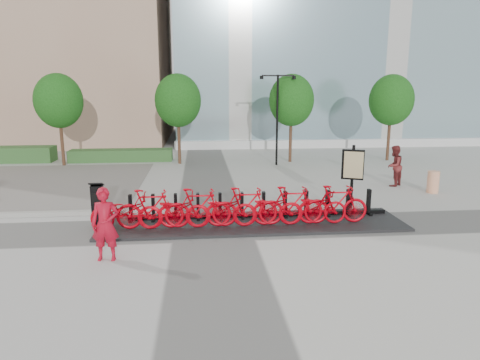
{
  "coord_description": "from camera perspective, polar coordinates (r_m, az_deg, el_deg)",
  "views": [
    {
      "loc": [
        -0.37,
        -12.67,
        4.24
      ],
      "look_at": [
        1.0,
        1.5,
        1.2
      ],
      "focal_mm": 32.0,
      "sensor_mm": 36.0,
      "label": 1
    }
  ],
  "objects": [
    {
      "name": "bike_5",
      "position": [
        13.18,
        0.65,
        -3.56
      ],
      "size": [
        2.04,
        0.57,
        1.22
      ],
      "primitive_type": "imported",
      "rotation": [
        0.0,
        0.0,
        1.57
      ],
      "color": "#C4000E",
      "rests_on": "dock_pad"
    },
    {
      "name": "construction_barrel",
      "position": [
        19.48,
        24.34,
        -0.24
      ],
      "size": [
        0.48,
        0.48,
        0.91
      ],
      "primitive_type": "cylinder",
      "rotation": [
        0.0,
        0.0,
        -0.01
      ],
      "color": "orange",
      "rests_on": "ground"
    },
    {
      "name": "worker_red",
      "position": [
        11.22,
        -17.53,
        -5.66
      ],
      "size": [
        0.71,
        0.48,
        1.87
      ],
      "primitive_type": "imported",
      "rotation": [
        0.0,
        0.0,
        -0.05
      ],
      "color": "#B60D23",
      "rests_on": "ground"
    },
    {
      "name": "hedge_b",
      "position": [
        26.57,
        -15.52,
        3.2
      ],
      "size": [
        6.0,
        1.2,
        0.7
      ],
      "primitive_type": "cube",
      "color": "#39692F",
      "rests_on": "ground"
    },
    {
      "name": "bike_6",
      "position": [
        13.29,
        3.74,
        -3.73
      ],
      "size": [
        2.1,
        0.73,
        1.1
      ],
      "primitive_type": "imported",
      "rotation": [
        0.0,
        0.0,
        1.57
      ],
      "color": "#C4000E",
      "rests_on": "dock_pad"
    },
    {
      "name": "bike_1",
      "position": [
        13.2,
        -11.91,
        -3.81
      ],
      "size": [
        2.04,
        0.57,
        1.22
      ],
      "primitive_type": "imported",
      "rotation": [
        0.0,
        0.0,
        1.57
      ],
      "color": "#C4000E",
      "rests_on": "dock_pad"
    },
    {
      "name": "bike_3",
      "position": [
        13.11,
        -5.63,
        -3.71
      ],
      "size": [
        2.04,
        0.57,
        1.22
      ],
      "primitive_type": "imported",
      "rotation": [
        0.0,
        0.0,
        1.57
      ],
      "color": "#C4000E",
      "rests_on": "dock_pad"
    },
    {
      "name": "map_sign",
      "position": [
        15.49,
        14.8,
        1.62
      ],
      "size": [
        0.74,
        0.41,
        2.33
      ],
      "rotation": [
        0.0,
        0.0,
        -0.42
      ],
      "color": "black",
      "rests_on": "ground"
    },
    {
      "name": "pedestrian",
      "position": [
        20.09,
        19.87,
        1.78
      ],
      "size": [
        1.12,
        1.1,
        1.81
      ],
      "primitive_type": "imported",
      "rotation": [
        0.0,
        0.0,
        3.85
      ],
      "color": "maroon",
      "rests_on": "ground"
    },
    {
      "name": "bike_0",
      "position": [
        13.32,
        -14.98,
        -4.1
      ],
      "size": [
        2.1,
        0.73,
        1.1
      ],
      "primitive_type": "imported",
      "rotation": [
        0.0,
        0.0,
        1.57
      ],
      "color": "#C4000E",
      "rests_on": "dock_pad"
    },
    {
      "name": "bike_2",
      "position": [
        13.15,
        -8.77,
        -4.02
      ],
      "size": [
        2.1,
        0.73,
        1.1
      ],
      "primitive_type": "imported",
      "rotation": [
        0.0,
        0.0,
        1.57
      ],
      "color": "#C4000E",
      "rests_on": "dock_pad"
    },
    {
      "name": "bike_7",
      "position": [
        13.41,
        6.79,
        -3.38
      ],
      "size": [
        2.04,
        0.57,
        1.22
      ],
      "primitive_type": "imported",
      "rotation": [
        0.0,
        0.0,
        1.57
      ],
      "color": "#C4000E",
      "rests_on": "dock_pad"
    },
    {
      "name": "ground",
      "position": [
        13.37,
        -3.67,
        -6.47
      ],
      "size": [
        120.0,
        120.0,
        0.0
      ],
      "primitive_type": "plane",
      "color": "beige"
    },
    {
      "name": "tree_0",
      "position": [
        25.83,
        -23.04,
        9.67
      ],
      "size": [
        2.6,
        2.6,
        5.1
      ],
      "color": "#593020",
      "rests_on": "ground"
    },
    {
      "name": "bike_8",
      "position": [
        13.6,
        9.75,
        -3.52
      ],
      "size": [
        2.1,
        0.73,
        1.1
      ],
      "primitive_type": "imported",
      "rotation": [
        0.0,
        0.0,
        1.57
      ],
      "color": "#C4000E",
      "rests_on": "dock_pad"
    },
    {
      "name": "bike_9",
      "position": [
        13.78,
        12.66,
        -3.17
      ],
      "size": [
        2.04,
        0.57,
        1.22
      ],
      "primitive_type": "imported",
      "rotation": [
        0.0,
        0.0,
        1.57
      ],
      "color": "#C4000E",
      "rests_on": "dock_pad"
    },
    {
      "name": "dock_pad",
      "position": [
        13.74,
        1.74,
        -5.76
      ],
      "size": [
        9.6,
        2.4,
        0.08
      ],
      "primitive_type": "cube",
      "color": "black",
      "rests_on": "ground"
    },
    {
      "name": "dock_rail_posts",
      "position": [
        14.06,
        1.75,
        -3.36
      ],
      "size": [
        8.02,
        0.5,
        0.85
      ],
      "primitive_type": null,
      "color": "black",
      "rests_on": "dock_pad"
    },
    {
      "name": "kiosk",
      "position": [
        14.01,
        -18.44,
        -3.06
      ],
      "size": [
        0.43,
        0.36,
        1.37
      ],
      "rotation": [
        0.0,
        0.0,
        0.03
      ],
      "color": "black",
      "rests_on": "dock_pad"
    },
    {
      "name": "tree_2",
      "position": [
        25.26,
        6.87,
        10.5
      ],
      "size": [
        2.6,
        2.6,
        5.1
      ],
      "color": "#593020",
      "rests_on": "ground"
    },
    {
      "name": "streetlamp",
      "position": [
        24.1,
        5.0,
        9.38
      ],
      "size": [
        2.0,
        0.2,
        5.0
      ],
      "color": "black",
      "rests_on": "ground"
    },
    {
      "name": "tree_3",
      "position": [
        27.17,
        19.52,
        10.01
      ],
      "size": [
        2.6,
        2.6,
        5.1
      ],
      "color": "#593020",
      "rests_on": "ground"
    },
    {
      "name": "bike_4",
      "position": [
        13.15,
        -2.48,
        -3.9
      ],
      "size": [
        2.1,
        0.73,
        1.1
      ],
      "primitive_type": "imported",
      "rotation": [
        0.0,
        0.0,
        1.57
      ],
      "color": "#C4000E",
      "rests_on": "dock_pad"
    },
    {
      "name": "tree_1",
      "position": [
        24.71,
        -8.28,
        10.42
      ],
      "size": [
        2.6,
        2.6,
        5.1
      ],
      "color": "#593020",
      "rests_on": "ground"
    }
  ]
}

